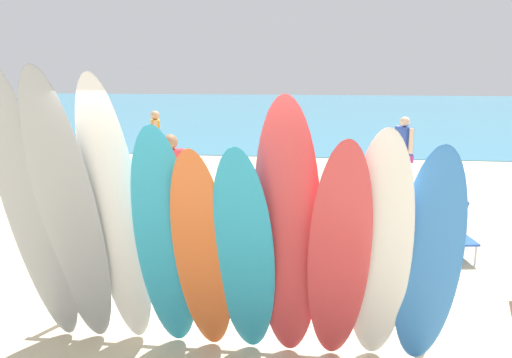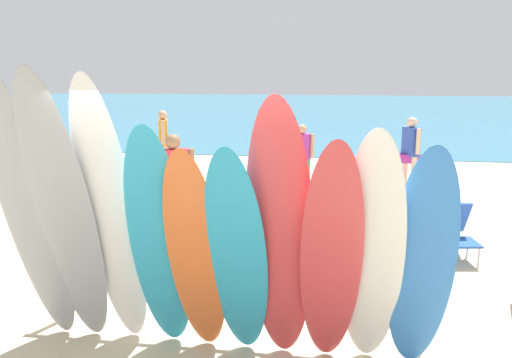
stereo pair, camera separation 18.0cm
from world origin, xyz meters
TOP-DOWN VIEW (x-y plane):
  - ground at (0.00, 14.00)m, footprint 60.00×60.00m
  - ocean_water at (0.00, 31.06)m, footprint 60.00×40.00m
  - surfboard_rack at (0.00, 0.00)m, footprint 3.88×0.07m
  - surfboard_grey_0 at (-1.72, -0.61)m, footprint 0.59×0.93m
  - surfboard_grey_1 at (-1.37, -0.62)m, footprint 0.57×0.95m
  - surfboard_white_2 at (-0.98, -0.54)m, footprint 0.53×0.85m
  - surfboard_teal_3 at (-0.52, -0.57)m, footprint 0.61×0.92m
  - surfboard_orange_4 at (-0.19, -0.58)m, footprint 0.52×0.84m
  - surfboard_teal_5 at (0.19, -0.60)m, footprint 0.56×0.90m
  - surfboard_red_6 at (0.56, -0.59)m, footprint 0.60×0.83m
  - surfboard_red_7 at (0.99, -0.64)m, footprint 0.57×0.93m
  - surfboard_white_8 at (1.32, -0.58)m, footprint 0.59×0.90m
  - surfboard_blue_9 at (1.74, -0.52)m, footprint 0.55×0.67m
  - beachgoer_photographing at (-1.45, 2.77)m, footprint 0.62×0.35m
  - beachgoer_by_water at (2.63, 6.96)m, footprint 0.43×0.57m
  - beachgoer_midbeach at (-3.27, 7.64)m, footprint 0.43×0.61m
  - beachgoer_near_rack at (0.26, 6.45)m, footprint 0.56×0.26m
  - beach_chair_striped at (2.71, 2.68)m, footprint 0.61×0.79m

SIDE VIEW (x-z plane):
  - ground at x=0.00m, z-range 0.00..0.00m
  - ocean_water at x=0.00m, z-range 0.00..0.02m
  - beach_chair_striped at x=2.71m, z-range 0.02..0.82m
  - surfboard_rack at x=0.00m, z-range 0.24..1.01m
  - beachgoer_near_rack at x=0.26m, z-range 0.11..1.62m
  - beachgoer_by_water at x=2.63m, z-range 0.13..1.77m
  - beachgoer_midbeach at x=-3.27m, z-range 0.13..1.80m
  - beachgoer_photographing at x=-1.45m, z-range 0.13..1.84m
  - surfboard_orange_4 at x=-0.19m, z-range 0.00..2.08m
  - surfboard_teal_5 at x=0.19m, z-range 0.00..2.11m
  - surfboard_blue_9 at x=1.74m, z-range 0.00..2.13m
  - surfboard_red_7 at x=0.99m, z-range 0.00..2.19m
  - surfboard_teal_3 at x=-0.52m, z-range 0.00..2.26m
  - surfboard_white_8 at x=1.32m, z-range 0.00..2.27m
  - surfboard_red_6 at x=0.56m, z-range 0.00..2.50m
  - surfboard_white_2 at x=-0.98m, z-range 0.00..2.66m
  - surfboard_grey_1 at x=-1.37m, z-range 0.00..2.72m
  - surfboard_grey_0 at x=-1.72m, z-range 0.00..2.77m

